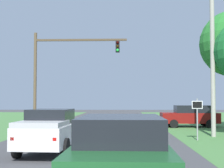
# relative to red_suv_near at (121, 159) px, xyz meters

# --- Properties ---
(ground_plane) EXTENTS (120.00, 120.00, 0.00)m
(ground_plane) POSITION_rel_red_suv_near_xyz_m (-1.66, 8.68, -1.01)
(ground_plane) COLOR #424244
(red_suv_near) EXTENTS (2.26, 4.45, 1.92)m
(red_suv_near) POSITION_rel_red_suv_near_xyz_m (0.00, 0.00, 0.00)
(red_suv_near) COLOR #194C23
(red_suv_near) RESTS_ON ground_plane
(pickup_truck_lead) EXTENTS (2.35, 5.39, 1.87)m
(pickup_truck_lead) POSITION_rel_red_suv_near_xyz_m (-3.06, 7.29, -0.05)
(pickup_truck_lead) COLOR silver
(pickup_truck_lead) RESTS_ON ground_plane
(traffic_light) EXTENTS (7.42, 0.40, 7.63)m
(traffic_light) POSITION_rel_red_suv_near_xyz_m (-5.03, 19.28, 4.02)
(traffic_light) COLOR brown
(traffic_light) RESTS_ON ground_plane
(keep_moving_sign) EXTENTS (0.60, 0.09, 2.34)m
(keep_moving_sign) POSITION_rel_red_suv_near_xyz_m (4.21, 11.84, 0.49)
(keep_moving_sign) COLOR gray
(keep_moving_sign) RESTS_ON ground_plane
(crossing_suv_far) EXTENTS (4.75, 2.22, 1.81)m
(crossing_suv_far) POSITION_rel_red_suv_near_xyz_m (5.64, 21.14, -0.07)
(crossing_suv_far) COLOR maroon
(crossing_suv_far) RESTS_ON ground_plane
(utility_pole_right) EXTENTS (0.28, 0.28, 9.24)m
(utility_pole_right) POSITION_rel_red_suv_near_xyz_m (5.62, 13.76, 3.61)
(utility_pole_right) COLOR #9E998E
(utility_pole_right) RESTS_ON ground_plane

